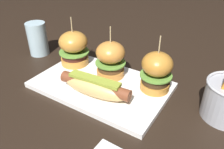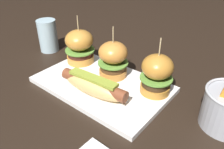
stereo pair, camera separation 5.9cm
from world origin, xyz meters
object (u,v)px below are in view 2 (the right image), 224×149
object	(u,v)px
hot_dog	(93,85)
slider_center	(112,59)
slider_left	(80,46)
slider_right	(157,74)
water_glass	(48,36)
platter_main	(102,84)

from	to	relation	value
hot_dog	slider_center	size ratio (longest dim) A/B	1.31
slider_left	slider_center	distance (m)	0.13
slider_left	hot_dog	bearing A→B (deg)	-33.91
slider_right	water_glass	xyz separation A→B (m)	(-0.44, 0.00, -0.01)
platter_main	slider_left	size ratio (longest dim) A/B	2.42
slider_center	slider_right	size ratio (longest dim) A/B	0.99
hot_dog	slider_center	bearing A→B (deg)	102.30
hot_dog	water_glass	distance (m)	0.34
platter_main	water_glass	bearing A→B (deg)	169.53
slider_center	hot_dog	bearing A→B (deg)	-77.70
slider_center	water_glass	bearing A→B (deg)	178.67
hot_dog	water_glass	bearing A→B (deg)	161.30
slider_left	slider_right	xyz separation A→B (m)	(0.27, 0.00, 0.00)
slider_center	slider_left	bearing A→B (deg)	179.80
slider_left	water_glass	xyz separation A→B (m)	(-0.17, 0.01, -0.01)
hot_dog	slider_left	bearing A→B (deg)	146.09
hot_dog	platter_main	bearing A→B (deg)	109.28
slider_center	slider_right	xyz separation A→B (m)	(0.14, 0.01, 0.00)
platter_main	slider_center	size ratio (longest dim) A/B	2.45
hot_dog	slider_left	world-z (taller)	slider_left
hot_dog	water_glass	world-z (taller)	water_glass
platter_main	water_glass	xyz separation A→B (m)	(-0.31, 0.06, 0.05)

